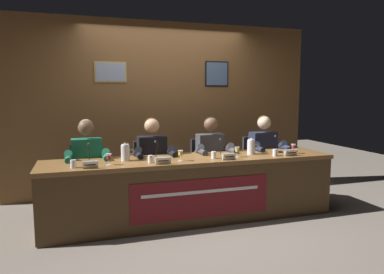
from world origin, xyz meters
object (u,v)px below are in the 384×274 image
at_px(water_cup_far_left, 73,164).
at_px(water_cup_center_right, 214,155).
at_px(water_cup_far_right, 275,153).
at_px(chair_far_left, 88,181).
at_px(nameplate_far_left, 90,165).
at_px(nameplate_far_right, 291,153).
at_px(water_pitcher_left_side, 125,153).
at_px(microphone_center_right, 223,150).
at_px(panelist_center_left, 153,158).
at_px(juice_glass_center_left, 180,154).
at_px(juice_glass_center_right, 237,150).
at_px(microphone_far_left, 89,157).
at_px(microphone_far_right, 279,147).
at_px(chair_center_right, 207,172).
at_px(juice_glass_far_right, 293,147).
at_px(panelist_far_left, 87,162).
at_px(nameplate_center_left, 163,161).
at_px(panelist_center_right, 212,155).
at_px(water_pitcher_right_side, 251,147).
at_px(conference_table, 195,179).
at_px(juice_glass_far_left, 109,157).
at_px(panelist_far_right, 266,152).
at_px(water_cup_center_left, 151,159).
at_px(chair_center_left, 151,176).
at_px(chair_far_right, 258,168).
at_px(nameplate_center_right, 229,156).

relative_size(water_cup_far_left, water_cup_center_right, 1.00).
relative_size(water_cup_far_left, water_cup_far_right, 1.00).
height_order(chair_far_left, nameplate_far_left, chair_far_left).
height_order(nameplate_far_right, water_pitcher_left_side, water_pitcher_left_side).
height_order(microphone_center_right, water_pitcher_left_side, microphone_center_right).
distance_m(panelist_center_left, juice_glass_center_left, 0.59).
height_order(nameplate_far_left, panelist_center_left, panelist_center_left).
bearing_deg(water_cup_center_right, juice_glass_center_right, 0.05).
xyz_separation_m(microphone_far_left, juice_glass_center_left, (0.99, -0.18, 0.01)).
relative_size(chair_far_left, microphone_far_right, 4.13).
bearing_deg(chair_center_right, juice_glass_far_right, -36.44).
relative_size(panelist_far_left, nameplate_center_left, 7.06).
bearing_deg(chair_center_right, nameplate_far_left, -152.46).
height_order(microphone_far_left, nameplate_far_right, microphone_far_left).
distance_m(nameplate_far_right, juice_glass_far_right, 0.19).
bearing_deg(panelist_center_right, water_pitcher_right_side, -42.49).
bearing_deg(chair_center_right, conference_table, -121.10).
relative_size(juice_glass_center_left, water_pitcher_right_side, 0.59).
height_order(juice_glass_far_left, water_pitcher_right_side, water_pitcher_right_side).
bearing_deg(panelist_far_right, panelist_far_left, 180.00).
bearing_deg(microphone_center_right, water_pitcher_left_side, 176.14).
relative_size(nameplate_center_left, juice_glass_far_right, 1.39).
height_order(water_cup_far_left, water_cup_center_left, same).
bearing_deg(chair_far_left, panelist_center_right, -7.05).
height_order(panelist_far_left, microphone_center_right, panelist_far_left).
height_order(microphone_far_left, water_pitcher_left_side, microphone_far_left).
bearing_deg(nameplate_center_left, chair_far_left, 132.77).
height_order(nameplate_far_left, chair_center_left, chair_center_left).
distance_m(water_cup_center_left, chair_center_right, 1.25).
height_order(juice_glass_center_left, chair_far_right, chair_far_right).
xyz_separation_m(juice_glass_center_right, microphone_far_right, (0.67, 0.16, -0.01)).
xyz_separation_m(nameplate_far_left, microphone_center_right, (1.58, 0.24, 0.03)).
bearing_deg(chair_far_left, microphone_far_left, -88.36).
bearing_deg(water_cup_center_right, nameplate_far_right, -6.98).
relative_size(panelist_far_left, panelist_center_right, 1.00).
distance_m(juice_glass_far_left, water_pitcher_right_side, 1.79).
height_order(conference_table, chair_center_left, chair_center_left).
distance_m(chair_center_right, microphone_far_right, 1.04).
bearing_deg(nameplate_far_right, panelist_center_right, 142.52).
xyz_separation_m(chair_far_left, microphone_center_right, (1.60, -0.59, 0.40)).
distance_m(panelist_center_right, nameplate_far_right, 1.02).
height_order(panelist_center_right, nameplate_far_right, panelist_center_right).
xyz_separation_m(juice_glass_center_left, water_cup_center_right, (0.42, 0.04, -0.05)).
bearing_deg(water_pitcher_left_side, microphone_far_left, -174.87).
xyz_separation_m(chair_center_left, chair_far_right, (1.61, 0.00, 0.00)).
distance_m(panelist_center_right, microphone_center_right, 0.41).
bearing_deg(juice_glass_center_left, microphone_center_right, 13.50).
xyz_separation_m(water_cup_far_left, water_cup_center_left, (0.82, 0.02, 0.00)).
height_order(panelist_far_left, water_cup_far_left, panelist_far_left).
xyz_separation_m(nameplate_center_right, water_cup_center_right, (-0.14, 0.13, -0.00)).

